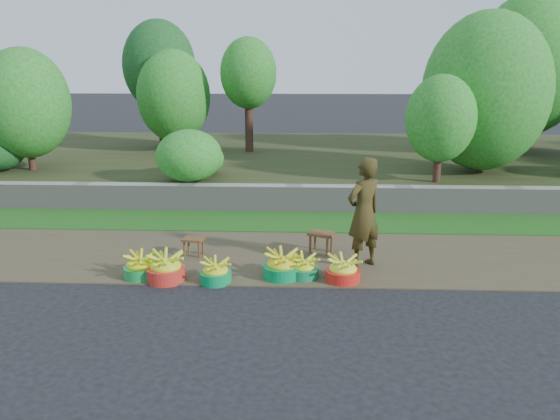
{
  "coord_description": "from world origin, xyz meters",
  "views": [
    {
      "loc": [
        0.2,
        -6.88,
        2.87
      ],
      "look_at": [
        -0.17,
        1.3,
        0.75
      ],
      "focal_mm": 35.0,
      "sensor_mm": 36.0,
      "label": 1
    }
  ],
  "objects_px": {
    "basin_f": "(343,271)",
    "stool_left": "(194,242)",
    "stool_right": "(321,236)",
    "vendor_woman": "(364,213)",
    "basin_c": "(215,272)",
    "basin_e": "(303,268)",
    "basin_a": "(141,267)",
    "basin_d": "(282,266)",
    "basin_b": "(166,268)"
  },
  "relations": [
    {
      "from": "basin_b",
      "to": "basin_e",
      "type": "relative_size",
      "value": 1.2
    },
    {
      "from": "basin_a",
      "to": "stool_right",
      "type": "bearing_deg",
      "value": 24.66
    },
    {
      "from": "basin_a",
      "to": "vendor_woman",
      "type": "bearing_deg",
      "value": 10.61
    },
    {
      "from": "basin_a",
      "to": "stool_left",
      "type": "height_order",
      "value": "basin_a"
    },
    {
      "from": "basin_f",
      "to": "stool_left",
      "type": "bearing_deg",
      "value": 157.12
    },
    {
      "from": "basin_b",
      "to": "stool_left",
      "type": "height_order",
      "value": "basin_b"
    },
    {
      "from": "stool_left",
      "to": "vendor_woman",
      "type": "distance_m",
      "value": 2.69
    },
    {
      "from": "stool_right",
      "to": "basin_d",
      "type": "bearing_deg",
      "value": -117.75
    },
    {
      "from": "basin_a",
      "to": "basin_f",
      "type": "xyz_separation_m",
      "value": [
        2.84,
        -0.02,
        -0.0
      ]
    },
    {
      "from": "stool_right",
      "to": "basin_f",
      "type": "bearing_deg",
      "value": -77.27
    },
    {
      "from": "basin_d",
      "to": "stool_right",
      "type": "xyz_separation_m",
      "value": [
        0.58,
        1.1,
        0.11
      ]
    },
    {
      "from": "basin_c",
      "to": "vendor_woman",
      "type": "xyz_separation_m",
      "value": [
        2.09,
        0.71,
        0.69
      ]
    },
    {
      "from": "basin_d",
      "to": "stool_left",
      "type": "distance_m",
      "value": 1.67
    },
    {
      "from": "basin_e",
      "to": "vendor_woman",
      "type": "xyz_separation_m",
      "value": [
        0.88,
        0.49,
        0.69
      ]
    },
    {
      "from": "basin_c",
      "to": "basin_f",
      "type": "height_order",
      "value": "basin_f"
    },
    {
      "from": "stool_left",
      "to": "vendor_woman",
      "type": "bearing_deg",
      "value": -7.7
    },
    {
      "from": "basin_d",
      "to": "stool_left",
      "type": "height_order",
      "value": "basin_d"
    },
    {
      "from": "stool_left",
      "to": "basin_c",
      "type": "bearing_deg",
      "value": -64.19
    },
    {
      "from": "basin_c",
      "to": "basin_e",
      "type": "xyz_separation_m",
      "value": [
        1.21,
        0.22,
        0.0
      ]
    },
    {
      "from": "basin_a",
      "to": "basin_c",
      "type": "height_order",
      "value": "basin_a"
    },
    {
      "from": "basin_b",
      "to": "stool_right",
      "type": "relative_size",
      "value": 1.17
    },
    {
      "from": "basin_b",
      "to": "stool_left",
      "type": "xyz_separation_m",
      "value": [
        0.19,
        1.03,
        0.06
      ]
    },
    {
      "from": "basin_b",
      "to": "basin_e",
      "type": "distance_m",
      "value": 1.92
    },
    {
      "from": "basin_e",
      "to": "basin_a",
      "type": "bearing_deg",
      "value": -177.45
    },
    {
      "from": "basin_c",
      "to": "basin_e",
      "type": "distance_m",
      "value": 1.23
    },
    {
      "from": "basin_a",
      "to": "basin_f",
      "type": "distance_m",
      "value": 2.84
    },
    {
      "from": "stool_right",
      "to": "basin_c",
      "type": "bearing_deg",
      "value": -138.93
    },
    {
      "from": "basin_b",
      "to": "vendor_woman",
      "type": "xyz_separation_m",
      "value": [
        2.79,
        0.68,
        0.66
      ]
    },
    {
      "from": "basin_a",
      "to": "stool_left",
      "type": "relative_size",
      "value": 1.36
    },
    {
      "from": "basin_b",
      "to": "vendor_woman",
      "type": "distance_m",
      "value": 2.94
    },
    {
      "from": "basin_c",
      "to": "basin_f",
      "type": "distance_m",
      "value": 1.76
    },
    {
      "from": "basin_d",
      "to": "basin_c",
      "type": "bearing_deg",
      "value": -167.79
    },
    {
      "from": "basin_b",
      "to": "basin_c",
      "type": "distance_m",
      "value": 0.7
    },
    {
      "from": "basin_a",
      "to": "stool_right",
      "type": "xyz_separation_m",
      "value": [
        2.57,
        1.18,
        0.12
      ]
    },
    {
      "from": "stool_left",
      "to": "vendor_woman",
      "type": "relative_size",
      "value": 0.22
    },
    {
      "from": "basin_a",
      "to": "basin_c",
      "type": "xyz_separation_m",
      "value": [
        1.08,
        -0.12,
        -0.02
      ]
    },
    {
      "from": "basin_f",
      "to": "stool_left",
      "type": "relative_size",
      "value": 1.35
    },
    {
      "from": "basin_e",
      "to": "basin_f",
      "type": "relative_size",
      "value": 0.93
    },
    {
      "from": "basin_b",
      "to": "stool_right",
      "type": "distance_m",
      "value": 2.53
    },
    {
      "from": "basin_b",
      "to": "basin_d",
      "type": "distance_m",
      "value": 1.62
    },
    {
      "from": "basin_d",
      "to": "basin_f",
      "type": "xyz_separation_m",
      "value": [
        0.85,
        -0.09,
        -0.02
      ]
    },
    {
      "from": "vendor_woman",
      "to": "stool_right",
      "type": "bearing_deg",
      "value": -80.66
    },
    {
      "from": "basin_e",
      "to": "vendor_woman",
      "type": "bearing_deg",
      "value": 29.16
    },
    {
      "from": "basin_c",
      "to": "stool_right",
      "type": "height_order",
      "value": "stool_right"
    },
    {
      "from": "basin_d",
      "to": "basin_e",
      "type": "distance_m",
      "value": 0.3
    },
    {
      "from": "basin_c",
      "to": "basin_e",
      "type": "relative_size",
      "value": 0.98
    },
    {
      "from": "vendor_woman",
      "to": "basin_c",
      "type": "bearing_deg",
      "value": -17.25
    },
    {
      "from": "basin_a",
      "to": "stool_right",
      "type": "height_order",
      "value": "basin_a"
    },
    {
      "from": "basin_c",
      "to": "vendor_woman",
      "type": "height_order",
      "value": "vendor_woman"
    },
    {
      "from": "basin_d",
      "to": "basin_f",
      "type": "height_order",
      "value": "basin_d"
    }
  ]
}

